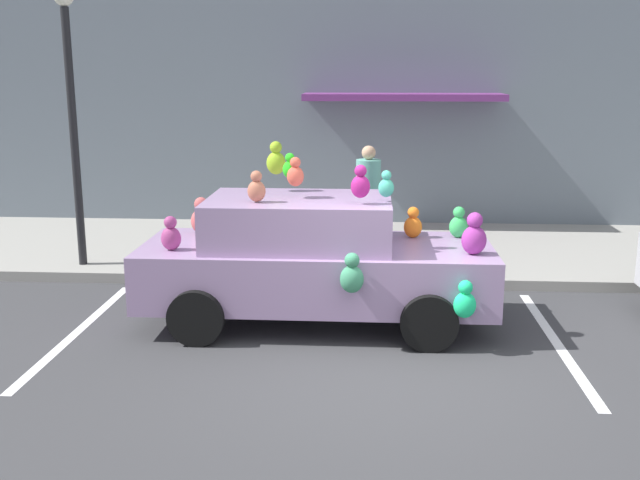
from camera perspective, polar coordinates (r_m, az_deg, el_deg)
ground_plane at (r=7.70m, az=5.35°, el=-10.17°), size 60.00×60.00×0.00m
sidewalk at (r=12.43m, az=4.78°, el=-0.77°), size 24.00×4.00×0.15m
storefront_building at (r=14.23m, az=4.90°, el=13.62°), size 24.00×1.25×6.40m
parking_stripe_front at (r=8.89m, az=17.75°, el=-7.51°), size 0.12×3.60×0.01m
parking_stripe_rear at (r=9.27m, az=-18.16°, el=-6.68°), size 0.12×3.60×0.01m
plush_covered_car at (r=8.88m, az=-0.56°, el=-1.47°), size 4.18×1.97×2.17m
teddy_bear_on_sidewalk at (r=11.33m, az=3.47°, el=-0.32°), size 0.31×0.26×0.59m
street_lamp_post at (r=11.43m, az=-18.65°, el=10.21°), size 0.28×0.28×4.02m
pedestrian_near_shopfront at (r=10.73m, az=3.71°, el=2.08°), size 0.35×0.35×1.82m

